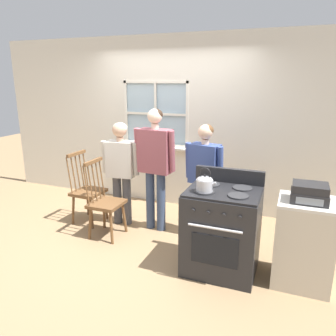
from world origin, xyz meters
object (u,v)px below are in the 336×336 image
Objects in this scene: chair_near_wall at (87,191)px; side_counter at (303,243)px; stove at (222,230)px; person_elderly_left at (121,165)px; chair_by_window at (105,203)px; stereo at (310,193)px; potted_plant at (163,142)px; person_teen_center at (155,159)px; person_adult_right at (204,171)px; kettle at (205,183)px.

side_counter is at bearing -96.86° from chair_near_wall.
side_counter is at bearing 4.36° from stove.
person_elderly_left reaches higher than side_counter.
stereo is at bearing -94.72° from chair_by_window.
potted_plant is 0.33× the size of side_counter.
chair_by_window is 0.88m from person_teen_center.
potted_plant reaches higher than chair_by_window.
kettle is at bearing -61.96° from person_adult_right.
potted_plant is at bearing 144.54° from side_counter.
person_elderly_left is 5.95× the size of kettle.
kettle is (-0.17, -0.13, 0.55)m from stove.
stove reaches higher than stereo.
side_counter is at bearing -35.46° from potted_plant.
chair_near_wall is 1.43m from potted_plant.
chair_near_wall is at bearing -125.41° from potted_plant.
chair_near_wall is 3.05× the size of stereo.
chair_by_window is 0.57m from chair_near_wall.
person_adult_right is 1.28m from potted_plant.
chair_near_wall is at bearing -167.49° from person_teen_center.
potted_plant is (0.25, 0.94, 0.17)m from person_elderly_left.
kettle is at bearing -104.58° from chair_by_window.
person_elderly_left reaches higher than kettle.
person_elderly_left reaches higher than chair_near_wall.
chair_near_wall is 1.75m from person_adult_right.
chair_by_window is at bearing 175.75° from side_counter.
person_adult_right is at bearing -42.69° from potted_plant.
side_counter is (2.43, -0.18, -0.01)m from chair_by_window.
person_teen_center reaches higher than chair_by_window.
chair_near_wall is 0.67m from person_elderly_left.
person_teen_center is 0.97m from potted_plant.
chair_near_wall is at bearing 170.71° from side_counter.
chair_by_window is at bearing -99.98° from person_elderly_left.
person_adult_right is (1.18, 0.08, 0.01)m from person_elderly_left.
person_elderly_left is 1.18m from person_adult_right.
person_adult_right reaches higher than potted_plant.
person_teen_center is 4.92× the size of stereo.
person_adult_right reaches higher than kettle.
potted_plant is 0.88× the size of stereo.
person_teen_center is at bearing 162.10° from side_counter.
kettle is 2.09m from potted_plant.
stove is 4.39× the size of kettle.
stove reaches higher than side_counter.
stereo is (1.23, -0.70, 0.09)m from person_adult_right.
side_counter is (1.89, -0.61, -0.56)m from person_teen_center.
potted_plant is at bearing 111.35° from person_teen_center.
person_adult_right is at bearing 11.20° from person_teen_center.
potted_plant is 2.67m from stereo.
chair_near_wall is at bearing -173.64° from person_elderly_left.
stereo is (0.82, 0.04, 0.51)m from stove.
side_counter is (1.23, -0.68, -0.44)m from person_adult_right.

